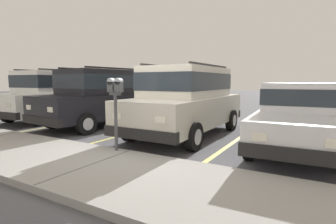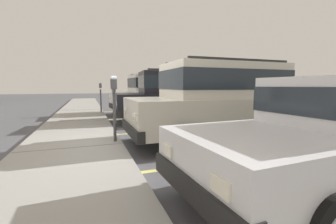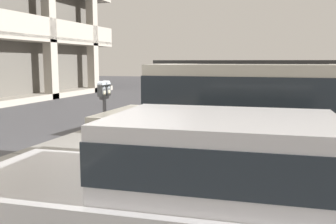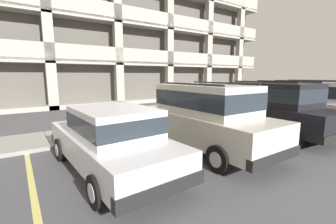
% 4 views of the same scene
% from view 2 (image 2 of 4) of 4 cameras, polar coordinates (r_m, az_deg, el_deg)
% --- Properties ---
extents(ground_plane, '(80.00, 80.00, 0.10)m').
position_cam_2_polar(ground_plane, '(5.34, -9.12, -9.45)').
color(ground_plane, '#4C4C51').
extents(sidewalk, '(40.00, 2.20, 0.12)m').
position_cam_2_polar(sidewalk, '(5.25, -23.42, -8.98)').
color(sidewalk, gray).
rests_on(sidewalk, ground_plane).
extents(parking_stall_lines, '(12.50, 4.80, 0.01)m').
position_cam_2_polar(parking_stall_lines, '(7.14, -0.31, -4.83)').
color(parking_stall_lines, '#DBD16B').
rests_on(parking_stall_lines, ground_plane).
extents(silver_suv, '(2.03, 4.78, 2.03)m').
position_cam_2_polar(silver_suv, '(5.93, 13.50, 3.22)').
color(silver_suv, beige).
rests_on(silver_suv, ground_plane).
extents(dark_hatchback, '(2.31, 4.93, 2.03)m').
position_cam_2_polar(dark_hatchback, '(8.97, 2.29, 4.51)').
color(dark_hatchback, black).
rests_on(dark_hatchback, ground_plane).
extents(blue_coupe, '(2.24, 4.89, 2.03)m').
position_cam_2_polar(blue_coupe, '(11.62, -2.31, 5.00)').
color(blue_coupe, silver).
rests_on(blue_coupe, ground_plane).
extents(parking_meter_near, '(0.35, 0.12, 1.53)m').
position_cam_2_polar(parking_meter_near, '(5.33, -13.59, 4.65)').
color(parking_meter_near, '#47474C').
rests_on(parking_meter_near, sidewalk).
extents(parking_meter_far, '(0.15, 0.12, 1.49)m').
position_cam_2_polar(parking_meter_far, '(11.51, -16.75, 4.75)').
color(parking_meter_far, '#47474C').
rests_on(parking_meter_far, sidewalk).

